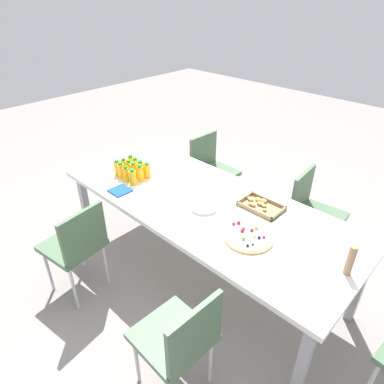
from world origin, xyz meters
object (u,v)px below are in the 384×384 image
(party_table, at_px, (203,207))
(juice_bottle_9, at_px, (135,165))
(fruit_pizza, at_px, (248,237))
(snack_tray, at_px, (260,205))
(chair_near_left, at_px, (77,243))
(napkin_stack, at_px, (120,191))
(juice_bottle_0, at_px, (117,168))
(juice_bottle_4, at_px, (124,166))
(chair_far_right, at_px, (312,209))
(chair_near_right, at_px, (180,338))
(juice_bottle_10, at_px, (141,168))
(plate_stack, at_px, (204,206))
(cardboard_tube, at_px, (350,260))
(juice_bottle_3, at_px, (133,177))
(juice_bottle_7, at_px, (140,173))
(juice_bottle_5, at_px, (129,168))
(chair_far_left, at_px, (211,167))
(juice_bottle_6, at_px, (134,171))
(juice_bottle_2, at_px, (126,174))
(juice_bottle_1, at_px, (121,171))
(juice_bottle_8, at_px, (131,163))
(juice_bottle_11, at_px, (147,171))

(party_table, distance_m, juice_bottle_9, 0.77)
(fruit_pizza, distance_m, snack_tray, 0.40)
(chair_near_left, bearing_deg, napkin_stack, -3.72)
(chair_near_left, distance_m, fruit_pizza, 1.29)
(juice_bottle_0, xyz_separation_m, juice_bottle_4, (-0.00, 0.07, -0.01))
(chair_far_right, distance_m, juice_bottle_4, 1.69)
(party_table, xyz_separation_m, chair_near_right, (0.59, -0.84, -0.19))
(juice_bottle_10, distance_m, plate_stack, 0.74)
(party_table, bearing_deg, chair_far_right, 58.48)
(chair_near_left, height_order, cardboard_tube, cardboard_tube)
(juice_bottle_9, distance_m, fruit_pizza, 1.27)
(juice_bottle_3, height_order, snack_tray, juice_bottle_3)
(juice_bottle_7, relative_size, napkin_stack, 0.97)
(juice_bottle_3, xyz_separation_m, juice_bottle_5, (-0.15, 0.08, 0.00))
(chair_far_left, height_order, snack_tray, chair_far_left)
(chair_far_left, relative_size, chair_near_right, 1.00)
(juice_bottle_0, distance_m, snack_tray, 1.26)
(juice_bottle_4, bearing_deg, juice_bottle_7, 0.56)
(juice_bottle_6, bearing_deg, juice_bottle_2, -90.92)
(party_table, distance_m, juice_bottle_5, 0.78)
(party_table, bearing_deg, juice_bottle_7, -167.68)
(juice_bottle_5, height_order, juice_bottle_10, juice_bottle_5)
(chair_near_left, height_order, napkin_stack, chair_near_left)
(juice_bottle_10, bearing_deg, juice_bottle_9, 176.77)
(party_table, height_order, juice_bottle_3, juice_bottle_3)
(juice_bottle_1, relative_size, snack_tray, 0.47)
(party_table, xyz_separation_m, plate_stack, (0.07, -0.07, 0.08))
(party_table, bearing_deg, juice_bottle_3, -160.48)
(chair_near_right, xyz_separation_m, juice_bottle_1, (-1.35, 0.63, 0.31))
(snack_tray, bearing_deg, juice_bottle_2, -156.34)
(plate_stack, bearing_deg, juice_bottle_8, 179.31)
(juice_bottle_2, height_order, juice_bottle_7, juice_bottle_7)
(chair_near_left, height_order, juice_bottle_2, juice_bottle_2)
(chair_far_right, height_order, juice_bottle_10, juice_bottle_10)
(juice_bottle_7, bearing_deg, chair_near_left, -85.60)
(juice_bottle_9, xyz_separation_m, juice_bottle_11, (0.16, 0.01, 0.00))
(juice_bottle_6, relative_size, cardboard_tube, 0.73)
(juice_bottle_9, xyz_separation_m, plate_stack, (0.82, -0.01, -0.04))
(chair_far_right, bearing_deg, juice_bottle_1, -55.35)
(juice_bottle_5, relative_size, plate_stack, 0.69)
(chair_far_left, bearing_deg, juice_bottle_0, -7.77)
(snack_tray, bearing_deg, juice_bottle_11, -162.93)
(juice_bottle_6, distance_m, napkin_stack, 0.25)
(juice_bottle_0, height_order, plate_stack, juice_bottle_0)
(chair_near_left, bearing_deg, chair_far_left, -4.56)
(juice_bottle_10, distance_m, juice_bottle_11, 0.08)
(chair_near_left, distance_m, juice_bottle_6, 0.76)
(chair_far_right, xyz_separation_m, juice_bottle_5, (-1.27, -0.98, 0.31))
(juice_bottle_0, distance_m, juice_bottle_4, 0.07)
(chair_far_right, bearing_deg, juice_bottle_10, -57.71)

